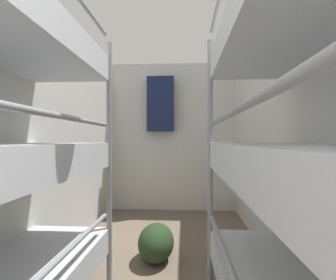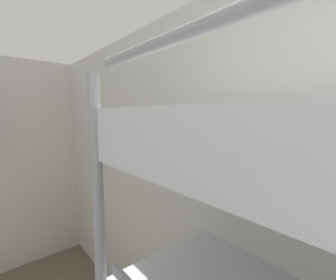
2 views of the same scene
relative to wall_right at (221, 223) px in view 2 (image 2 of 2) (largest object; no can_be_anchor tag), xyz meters
name	(u,v)px [view 2 (image 2 of 2)]	position (x,y,z in m)	size (l,w,h in m)	color
wall_right	(221,223)	(0.00, 0.00, 0.00)	(0.06, 4.88, 2.48)	silver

